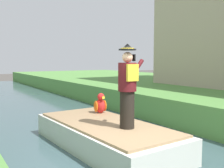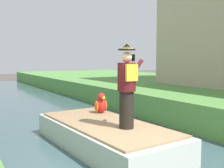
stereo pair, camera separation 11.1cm
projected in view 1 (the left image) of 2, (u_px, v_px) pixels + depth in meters
name	position (u px, v px, depth m)	size (l,w,h in m)	color
canal_water	(139.00, 168.00, 5.38)	(5.31, 48.00, 0.10)	#3D565B
boat	(105.00, 135.00, 6.49)	(2.01, 4.29, 0.61)	silver
person_pirate	(128.00, 86.00, 5.85)	(0.61, 0.42, 1.85)	black
parrot_plush	(100.00, 104.00, 7.58)	(0.36, 0.35, 0.57)	red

